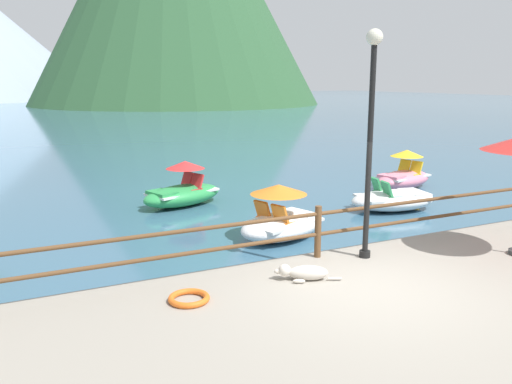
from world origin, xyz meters
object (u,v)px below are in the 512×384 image
lamp_post (371,124)px  pedal_boat_4 (393,200)px  dog_resting (304,273)px  pedal_boat_2 (281,220)px  pedal_boat_3 (404,176)px  pedal_boat_0 (183,191)px  life_ring (189,298)px

lamp_post → pedal_boat_4: lamp_post is taller
pedal_boat_4 → dog_resting: bearing=-141.7°
pedal_boat_2 → pedal_boat_4: pedal_boat_2 is taller
dog_resting → pedal_boat_2: pedal_boat_2 is taller
dog_resting → pedal_boat_2: bearing=67.3°
lamp_post → dog_resting: size_ratio=4.08×
lamp_post → pedal_boat_2: (-0.20, 2.81, -2.37)m
dog_resting → pedal_boat_3: pedal_boat_3 is taller
lamp_post → pedal_boat_4: 5.99m
dog_resting → pedal_boat_0: (0.33, 7.34, -0.10)m
dog_resting → life_ring: 1.93m
lamp_post → life_ring: (-3.50, -0.47, -2.36)m
life_ring → pedal_boat_3: size_ratio=0.24×
pedal_boat_3 → pedal_boat_4: bearing=-136.0°
pedal_boat_2 → pedal_boat_3: 7.15m
pedal_boat_2 → life_ring: bearing=-135.2°
lamp_post → life_ring: bearing=-172.4°
life_ring → pedal_boat_2: bearing=44.8°
lamp_post → pedal_boat_0: 7.37m
lamp_post → pedal_boat_3: 8.97m
dog_resting → pedal_boat_4: 6.94m
life_ring → pedal_boat_3: 11.67m
lamp_post → pedal_boat_0: bearing=100.2°
pedal_boat_3 → pedal_boat_4: size_ratio=0.99×
pedal_boat_3 → lamp_post: bearing=-135.6°
lamp_post → pedal_boat_2: size_ratio=1.57×
life_ring → pedal_boat_3: pedal_boat_3 is taller
pedal_boat_2 → pedal_boat_3: pedal_boat_3 is taller
pedal_boat_3 → pedal_boat_4: (-2.31, -2.23, -0.12)m
dog_resting → pedal_boat_2: (1.37, 3.29, -0.08)m
pedal_boat_3 → pedal_boat_4: pedal_boat_3 is taller
pedal_boat_4 → pedal_boat_3: bearing=44.0°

